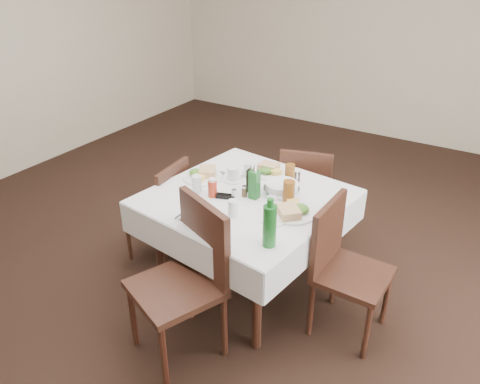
{
  "coord_description": "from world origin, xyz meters",
  "views": [
    {
      "loc": [
        1.63,
        -2.5,
        2.27
      ],
      "look_at": [
        0.17,
        -0.15,
        0.8
      ],
      "focal_mm": 35.0,
      "sensor_mm": 36.0,
      "label": 1
    }
  ],
  "objects_px": {
    "chair_south": "(189,271)",
    "oil_cruet_dark": "(251,180)",
    "chair_east": "(341,261)",
    "water_n": "(248,170)",
    "water_e": "(289,192)",
    "ketchup_bottle": "(212,188)",
    "bread_basket": "(281,189)",
    "green_bottle": "(270,225)",
    "dining_table": "(246,207)",
    "coffee_mug": "(234,175)",
    "water_s": "(233,208)",
    "oil_cruet_green": "(254,183)",
    "water_w": "(197,184)",
    "chair_north": "(306,189)",
    "chair_west": "(165,206)"
  },
  "relations": [
    {
      "from": "oil_cruet_green",
      "to": "water_n",
      "type": "bearing_deg",
      "value": 128.36
    },
    {
      "from": "chair_south",
      "to": "water_n",
      "type": "distance_m",
      "value": 0.97
    },
    {
      "from": "chair_east",
      "to": "water_w",
      "type": "height_order",
      "value": "chair_east"
    },
    {
      "from": "dining_table",
      "to": "water_s",
      "type": "relative_size",
      "value": 11.9
    },
    {
      "from": "water_s",
      "to": "water_e",
      "type": "relative_size",
      "value": 0.84
    },
    {
      "from": "water_n",
      "to": "water_e",
      "type": "bearing_deg",
      "value": -21.61
    },
    {
      "from": "water_e",
      "to": "oil_cruet_dark",
      "type": "xyz_separation_m",
      "value": [
        -0.28,
        -0.02,
        0.02
      ]
    },
    {
      "from": "water_e",
      "to": "oil_cruet_dark",
      "type": "relative_size",
      "value": 0.63
    },
    {
      "from": "chair_north",
      "to": "green_bottle",
      "type": "bearing_deg",
      "value": -75.45
    },
    {
      "from": "dining_table",
      "to": "green_bottle",
      "type": "height_order",
      "value": "green_bottle"
    },
    {
      "from": "chair_south",
      "to": "oil_cruet_dark",
      "type": "distance_m",
      "value": 0.79
    },
    {
      "from": "chair_west",
      "to": "water_n",
      "type": "distance_m",
      "value": 0.74
    },
    {
      "from": "chair_west",
      "to": "green_bottle",
      "type": "relative_size",
      "value": 2.81
    },
    {
      "from": "coffee_mug",
      "to": "water_w",
      "type": "bearing_deg",
      "value": -112.33
    },
    {
      "from": "chair_north",
      "to": "water_e",
      "type": "xyz_separation_m",
      "value": [
        0.18,
        -0.69,
        0.34
      ]
    },
    {
      "from": "dining_table",
      "to": "ketchup_bottle",
      "type": "relative_size",
      "value": 10.13
    },
    {
      "from": "chair_south",
      "to": "green_bottle",
      "type": "relative_size",
      "value": 3.36
    },
    {
      "from": "water_s",
      "to": "oil_cruet_green",
      "type": "distance_m",
      "value": 0.29
    },
    {
      "from": "dining_table",
      "to": "oil_cruet_green",
      "type": "height_order",
      "value": "oil_cruet_green"
    },
    {
      "from": "chair_north",
      "to": "chair_south",
      "type": "bearing_deg",
      "value": -93.35
    },
    {
      "from": "water_e",
      "to": "coffee_mug",
      "type": "relative_size",
      "value": 0.95
    },
    {
      "from": "coffee_mug",
      "to": "oil_cruet_green",
      "type": "bearing_deg",
      "value": -29.29
    },
    {
      "from": "chair_west",
      "to": "oil_cruet_dark",
      "type": "height_order",
      "value": "oil_cruet_dark"
    },
    {
      "from": "oil_cruet_green",
      "to": "ketchup_bottle",
      "type": "distance_m",
      "value": 0.28
    },
    {
      "from": "dining_table",
      "to": "chair_south",
      "type": "bearing_deg",
      "value": -88.68
    },
    {
      "from": "chair_north",
      "to": "coffee_mug",
      "type": "bearing_deg",
      "value": -115.22
    },
    {
      "from": "water_w",
      "to": "coffee_mug",
      "type": "relative_size",
      "value": 0.87
    },
    {
      "from": "coffee_mug",
      "to": "green_bottle",
      "type": "height_order",
      "value": "green_bottle"
    },
    {
      "from": "chair_east",
      "to": "water_n",
      "type": "relative_size",
      "value": 8.12
    },
    {
      "from": "chair_north",
      "to": "chair_east",
      "type": "xyz_separation_m",
      "value": [
        0.62,
        -0.8,
        0.02
      ]
    },
    {
      "from": "bread_basket",
      "to": "ketchup_bottle",
      "type": "distance_m",
      "value": 0.47
    },
    {
      "from": "oil_cruet_green",
      "to": "coffee_mug",
      "type": "bearing_deg",
      "value": 150.71
    },
    {
      "from": "ketchup_bottle",
      "to": "water_w",
      "type": "bearing_deg",
      "value": -175.82
    },
    {
      "from": "water_e",
      "to": "ketchup_bottle",
      "type": "xyz_separation_m",
      "value": [
        -0.47,
        -0.21,
        -0.01
      ]
    },
    {
      "from": "water_n",
      "to": "coffee_mug",
      "type": "height_order",
      "value": "water_n"
    },
    {
      "from": "chair_south",
      "to": "green_bottle",
      "type": "bearing_deg",
      "value": 30.75
    },
    {
      "from": "oil_cruet_dark",
      "to": "green_bottle",
      "type": "height_order",
      "value": "green_bottle"
    },
    {
      "from": "ketchup_bottle",
      "to": "bread_basket",
      "type": "bearing_deg",
      "value": 36.48
    },
    {
      "from": "dining_table",
      "to": "green_bottle",
      "type": "bearing_deg",
      "value": -46.33
    },
    {
      "from": "chair_south",
      "to": "chair_east",
      "type": "height_order",
      "value": "chair_south"
    },
    {
      "from": "chair_south",
      "to": "oil_cruet_dark",
      "type": "xyz_separation_m",
      "value": [
        -0.02,
        0.74,
        0.28
      ]
    },
    {
      "from": "water_e",
      "to": "water_w",
      "type": "height_order",
      "value": "water_e"
    },
    {
      "from": "oil_cruet_dark",
      "to": "water_e",
      "type": "bearing_deg",
      "value": 3.86
    },
    {
      "from": "oil_cruet_dark",
      "to": "ketchup_bottle",
      "type": "distance_m",
      "value": 0.27
    },
    {
      "from": "chair_north",
      "to": "water_n",
      "type": "height_order",
      "value": "water_n"
    },
    {
      "from": "water_n",
      "to": "bread_basket",
      "type": "height_order",
      "value": "water_n"
    },
    {
      "from": "chair_south",
      "to": "green_bottle",
      "type": "distance_m",
      "value": 0.57
    },
    {
      "from": "chair_south",
      "to": "oil_cruet_green",
      "type": "distance_m",
      "value": 0.74
    },
    {
      "from": "chair_east",
      "to": "coffee_mug",
      "type": "distance_m",
      "value": 0.97
    },
    {
      "from": "dining_table",
      "to": "water_w",
      "type": "distance_m",
      "value": 0.37
    }
  ]
}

